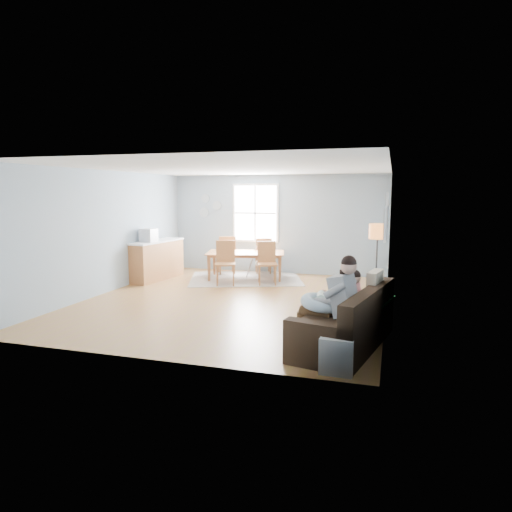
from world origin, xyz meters
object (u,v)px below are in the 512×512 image
(sofa, at_px, (348,326))
(baby_swing, at_px, (261,262))
(storage_cube, at_px, (337,354))
(dining_table, at_px, (246,266))
(counter, at_px, (157,260))
(toddler, at_px, (348,293))
(chair_sw, at_px, (225,259))
(chair_nw, at_px, (227,252))
(chair_ne, at_px, (263,253))
(floor_lamp, at_px, (377,238))
(monitor, at_px, (148,235))
(chair_se, at_px, (267,260))
(father, at_px, (332,300))

(sofa, distance_m, baby_swing, 5.81)
(storage_cube, bearing_deg, baby_swing, 114.21)
(dining_table, bearing_deg, counter, -175.56)
(toddler, height_order, counter, toddler)
(storage_cube, bearing_deg, chair_sw, 124.48)
(chair_sw, relative_size, counter, 0.58)
(chair_nw, height_order, chair_ne, chair_nw)
(floor_lamp, distance_m, storage_cube, 3.70)
(floor_lamp, xyz_separation_m, chair_nw, (-4.02, 2.52, -0.74))
(counter, distance_m, monitor, 0.74)
(storage_cube, relative_size, dining_table, 0.23)
(chair_se, xyz_separation_m, baby_swing, (-0.44, 1.02, -0.23))
(toddler, distance_m, storage_cube, 1.31)
(father, bearing_deg, chair_se, 116.18)
(chair_se, height_order, chair_ne, chair_se)
(floor_lamp, bearing_deg, father, -99.89)
(sofa, distance_m, toddler, 0.49)
(floor_lamp, distance_m, counter, 5.72)
(toddler, relative_size, storage_cube, 1.95)
(monitor, bearing_deg, dining_table, 25.39)
(father, height_order, monitor, father)
(monitor, bearing_deg, father, -36.98)
(storage_cube, bearing_deg, toddler, 89.86)
(dining_table, bearing_deg, toddler, -68.82)
(counter, bearing_deg, sofa, -36.54)
(chair_nw, xyz_separation_m, baby_swing, (0.96, 0.06, -0.24))
(dining_table, xyz_separation_m, baby_swing, (0.27, 0.54, 0.02))
(storage_cube, bearing_deg, father, 102.74)
(storage_cube, xyz_separation_m, dining_table, (-3.01, 5.55, 0.12))
(father, relative_size, baby_swing, 1.41)
(toddler, distance_m, monitor, 6.18)
(dining_table, distance_m, baby_swing, 0.60)
(dining_table, xyz_separation_m, counter, (-2.17, -0.70, 0.16))
(floor_lamp, height_order, chair_nw, floor_lamp)
(dining_table, height_order, monitor, monitor)
(chair_nw, relative_size, monitor, 2.74)
(chair_se, distance_m, monitor, 3.01)
(dining_table, xyz_separation_m, chair_se, (0.70, -0.48, 0.25))
(sofa, xyz_separation_m, chair_sw, (-3.29, 3.75, 0.31))
(sofa, bearing_deg, floor_lamp, 83.49)
(father, bearing_deg, chair_sw, 127.55)
(sofa, bearing_deg, chair_se, 119.82)
(sofa, height_order, chair_se, chair_se)
(floor_lamp, xyz_separation_m, chair_ne, (-3.08, 2.86, -0.77))
(chair_sw, xyz_separation_m, chair_ne, (0.49, 1.63, -0.04))
(chair_sw, height_order, monitor, monitor)
(sofa, relative_size, chair_se, 2.22)
(toddler, relative_size, floor_lamp, 0.55)
(storage_cube, height_order, baby_swing, baby_swing)
(floor_lamp, bearing_deg, dining_table, 148.58)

